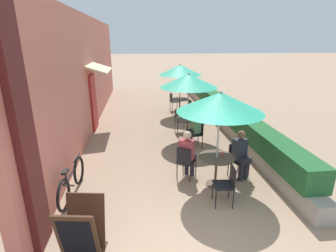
{
  "coord_description": "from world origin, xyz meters",
  "views": [
    {
      "loc": [
        -0.63,
        -3.29,
        3.37
      ],
      "look_at": [
        0.15,
        3.76,
        1.0
      ],
      "focal_mm": 28.0,
      "sensor_mm": 36.0,
      "label": 1
    }
  ],
  "objects": [
    {
      "name": "cafe_chair_far_left",
      "position": [
        1.42,
        7.63,
        0.52
      ],
      "size": [
        0.46,
        0.46,
        0.87
      ],
      "rotation": [
        0.0,
        0.0,
        8.03
      ],
      "color": "black",
      "rests_on": "ground_plane"
    },
    {
      "name": "cafe_chair_near_right",
      "position": [
        0.45,
        2.5,
        0.52
      ],
      "size": [
        0.56,
        0.56,
        0.87
      ],
      "rotation": [
        0.0,
        0.0,
        5.68
      ],
      "color": "black",
      "rests_on": "ground_plane"
    },
    {
      "name": "cafe_chair_mid_right",
      "position": [
        0.81,
        5.98,
        0.52
      ],
      "size": [
        0.45,
        0.45,
        0.87
      ],
      "rotation": [
        0.0,
        0.0,
        11.14
      ],
      "color": "black",
      "rests_on": "ground_plane"
    },
    {
      "name": "patio_umbrella_far",
      "position": [
        1.21,
        8.37,
        2.05
      ],
      "size": [
        1.92,
        1.92,
        2.32
      ],
      "color": "#B7B7BC",
      "rests_on": "ground_plane"
    },
    {
      "name": "patio_umbrella_mid",
      "position": [
        1.0,
        5.23,
        2.05
      ],
      "size": [
        1.92,
        1.92,
        2.32
      ],
      "color": "#B7B7BC",
      "rests_on": "ground_plane"
    },
    {
      "name": "seated_patron_near_right",
      "position": [
        0.51,
        2.6,
        0.69
      ],
      "size": [
        0.49,
        0.51,
        1.25
      ],
      "rotation": [
        0.0,
        0.0,
        5.68
      ],
      "color": "#23232D",
      "rests_on": "ground_plane"
    },
    {
      "name": "patio_table_far",
      "position": [
        1.21,
        8.37,
        0.56
      ],
      "size": [
        0.85,
        0.85,
        0.75
      ],
      "color": "brown",
      "rests_on": "ground_plane"
    },
    {
      "name": "seated_patron_mid_left",
      "position": [
        1.08,
        4.47,
        0.69
      ],
      "size": [
        0.44,
        0.38,
        1.25
      ],
      "rotation": [
        0.0,
        0.0,
        8.0
      ],
      "color": "#23232D",
      "rests_on": "ground_plane"
    },
    {
      "name": "cafe_chair_mid_left",
      "position": [
        1.19,
        4.49,
        0.52
      ],
      "size": [
        0.45,
        0.45,
        0.87
      ],
      "rotation": [
        0.0,
        0.0,
        8.0
      ],
      "color": "black",
      "rests_on": "ground_plane"
    },
    {
      "name": "patio_table_near",
      "position": [
        1.12,
        2.13,
        0.56
      ],
      "size": [
        0.85,
        0.85,
        0.75
      ],
      "color": "brown",
      "rests_on": "ground_plane"
    },
    {
      "name": "cafe_facade_wall",
      "position": [
        -2.54,
        7.38,
        2.09
      ],
      "size": [
        0.98,
        15.04,
        4.2
      ],
      "color": "#C66B5B",
      "rests_on": "ground_plane"
    },
    {
      "name": "seated_patron_near_left",
      "position": [
        1.83,
        2.42,
        0.69
      ],
      "size": [
        0.46,
        0.5,
        1.25
      ],
      "rotation": [
        0.0,
        0.0,
        3.58
      ],
      "color": "#23232D",
      "rests_on": "ground_plane"
    },
    {
      "name": "coffee_cup_near",
      "position": [
        1.25,
        2.15,
        0.79
      ],
      "size": [
        0.07,
        0.07,
        0.09
      ],
      "color": "#B73D3D",
      "rests_on": "patio_table_near"
    },
    {
      "name": "cafe_chair_near_back",
      "position": [
        1.13,
        1.36,
        0.52
      ],
      "size": [
        0.43,
        0.43,
        0.87
      ],
      "rotation": [
        0.0,
        0.0,
        7.77
      ],
      "color": "black",
      "rests_on": "ground_plane"
    },
    {
      "name": "planter_hedge",
      "position": [
        2.75,
        7.42,
        0.54
      ],
      "size": [
        0.6,
        14.04,
        1.01
      ],
      "color": "gray",
      "rests_on": "ground_plane"
    },
    {
      "name": "cafe_chair_far_right",
      "position": [
        1.0,
        9.11,
        0.52
      ],
      "size": [
        0.46,
        0.46,
        0.87
      ],
      "rotation": [
        0.0,
        0.0,
        11.17
      ],
      "color": "black",
      "rests_on": "ground_plane"
    },
    {
      "name": "patio_umbrella_near",
      "position": [
        1.12,
        2.13,
        2.05
      ],
      "size": [
        1.92,
        1.92,
        2.32
      ],
      "color": "#B7B7BC",
      "rests_on": "ground_plane"
    },
    {
      "name": "bicycle_leaning",
      "position": [
        -2.2,
        2.05,
        0.36
      ],
      "size": [
        0.2,
        1.75,
        0.77
      ],
      "rotation": [
        0.0,
        0.0,
        -0.08
      ],
      "color": "black",
      "rests_on": "ground_plane"
    },
    {
      "name": "patio_table_mid",
      "position": [
        1.0,
        5.23,
        0.56
      ],
      "size": [
        0.85,
        0.85,
        0.75
      ],
      "color": "brown",
      "rests_on": "ground_plane"
    },
    {
      "name": "menu_board",
      "position": [
        -1.63,
        0.3,
        0.47
      ],
      "size": [
        0.72,
        0.72,
        0.95
      ],
      "rotation": [
        0.0,
        0.0,
        -0.15
      ],
      "color": "#422819",
      "rests_on": "ground_plane"
    },
    {
      "name": "cafe_chair_near_left",
      "position": [
        1.78,
        2.52,
        0.52
      ],
      "size": [
        0.53,
        0.53,
        0.87
      ],
      "rotation": [
        0.0,
        0.0,
        3.58
      ],
      "color": "black",
      "rests_on": "ground_plane"
    }
  ]
}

